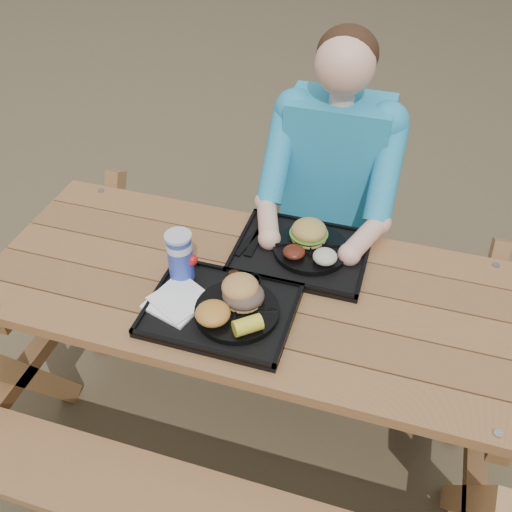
% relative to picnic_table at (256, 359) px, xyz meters
% --- Properties ---
extents(ground, '(60.00, 60.00, 0.00)m').
position_rel_picnic_table_xyz_m(ground, '(0.00, 0.00, -0.38)').
color(ground, '#999999').
rests_on(ground, ground).
extents(picnic_table, '(1.80, 1.49, 0.75)m').
position_rel_picnic_table_xyz_m(picnic_table, '(0.00, 0.00, 0.00)').
color(picnic_table, '#999999').
rests_on(picnic_table, ground).
extents(tray_near, '(0.45, 0.35, 0.02)m').
position_rel_picnic_table_xyz_m(tray_near, '(-0.07, -0.15, 0.39)').
color(tray_near, black).
rests_on(tray_near, picnic_table).
extents(tray_far, '(0.45, 0.35, 0.02)m').
position_rel_picnic_table_xyz_m(tray_far, '(0.10, 0.19, 0.39)').
color(tray_far, black).
rests_on(tray_far, picnic_table).
extents(plate_near, '(0.26, 0.26, 0.02)m').
position_rel_picnic_table_xyz_m(plate_near, '(-0.01, -0.15, 0.41)').
color(plate_near, black).
rests_on(plate_near, tray_near).
extents(plate_far, '(0.26, 0.26, 0.02)m').
position_rel_picnic_table_xyz_m(plate_far, '(0.13, 0.20, 0.41)').
color(plate_far, black).
rests_on(plate_far, tray_far).
extents(napkin_stack, '(0.20, 0.20, 0.02)m').
position_rel_picnic_table_xyz_m(napkin_stack, '(-0.21, -0.17, 0.40)').
color(napkin_stack, white).
rests_on(napkin_stack, tray_near).
extents(soda_cup, '(0.08, 0.08, 0.16)m').
position_rel_picnic_table_xyz_m(soda_cup, '(-0.24, -0.05, 0.48)').
color(soda_cup, '#162DA7').
rests_on(soda_cup, tray_near).
extents(condiment_bbq, '(0.04, 0.04, 0.03)m').
position_rel_picnic_table_xyz_m(condiment_bbq, '(-0.07, -0.01, 0.41)').
color(condiment_bbq, '#331305').
rests_on(condiment_bbq, tray_near).
extents(condiment_mustard, '(0.05, 0.05, 0.03)m').
position_rel_picnic_table_xyz_m(condiment_mustard, '(-0.00, -0.02, 0.41)').
color(condiment_mustard, yellow).
rests_on(condiment_mustard, tray_near).
extents(sandwich, '(0.12, 0.12, 0.13)m').
position_rel_picnic_table_xyz_m(sandwich, '(-0.01, -0.11, 0.48)').
color(sandwich, '#CA8C47').
rests_on(sandwich, plate_near).
extents(mac_cheese, '(0.11, 0.11, 0.05)m').
position_rel_picnic_table_xyz_m(mac_cheese, '(-0.07, -0.21, 0.44)').
color(mac_cheese, gold).
rests_on(mac_cheese, plate_near).
extents(corn_cob, '(0.12, 0.12, 0.05)m').
position_rel_picnic_table_xyz_m(corn_cob, '(0.04, -0.23, 0.44)').
color(corn_cob, yellow).
rests_on(corn_cob, plate_near).
extents(cutlery_far, '(0.03, 0.16, 0.01)m').
position_rel_picnic_table_xyz_m(cutlery_far, '(-0.06, 0.19, 0.40)').
color(cutlery_far, black).
rests_on(cutlery_far, tray_far).
extents(burger, '(0.12, 0.12, 0.11)m').
position_rel_picnic_table_xyz_m(burger, '(0.12, 0.24, 0.47)').
color(burger, '#B99541').
rests_on(burger, plate_far).
extents(baked_beans, '(0.08, 0.08, 0.03)m').
position_rel_picnic_table_xyz_m(baked_beans, '(0.09, 0.14, 0.43)').
color(baked_beans, '#551D11').
rests_on(baked_beans, plate_far).
extents(potato_salad, '(0.08, 0.08, 0.05)m').
position_rel_picnic_table_xyz_m(potato_salad, '(0.20, 0.14, 0.44)').
color(potato_salad, beige).
rests_on(potato_salad, plate_far).
extents(diner, '(0.48, 0.84, 1.28)m').
position_rel_picnic_table_xyz_m(diner, '(0.13, 0.61, 0.27)').
color(diner, teal).
rests_on(diner, ground).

